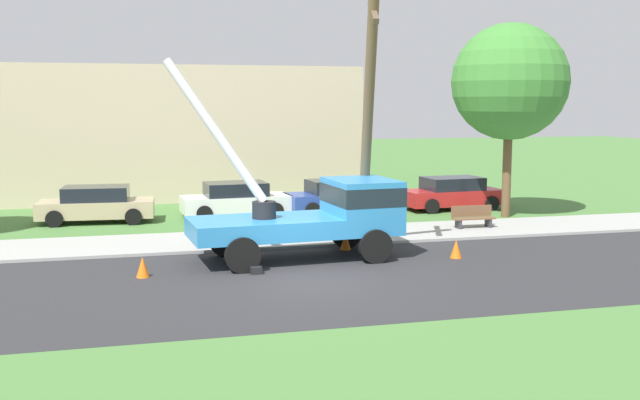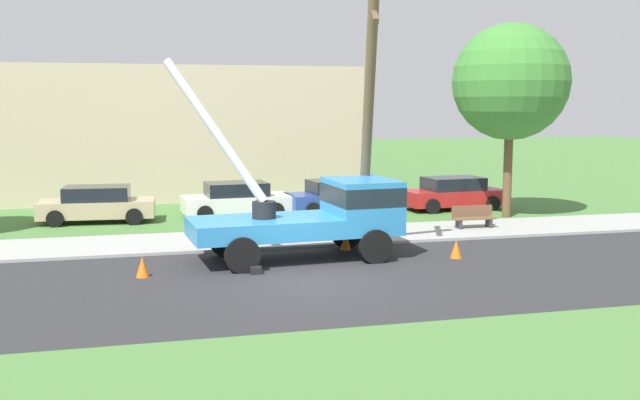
# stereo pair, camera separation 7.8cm
# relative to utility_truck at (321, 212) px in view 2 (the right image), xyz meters

# --- Properties ---
(ground_plane) EXTENTS (120.00, 120.00, 0.00)m
(ground_plane) POSITION_rel_utility_truck_xyz_m (-1.00, 9.27, -1.41)
(ground_plane) COLOR #477538
(road_asphalt) EXTENTS (80.00, 8.51, 0.01)m
(road_asphalt) POSITION_rel_utility_truck_xyz_m (-1.00, -2.73, -1.40)
(road_asphalt) COLOR #2B2B2D
(road_asphalt) RESTS_ON ground
(sidewalk_strip) EXTENTS (80.00, 3.48, 0.10)m
(sidewalk_strip) POSITION_rel_utility_truck_xyz_m (-1.00, 3.26, -1.36)
(sidewalk_strip) COLOR #9E9E99
(sidewalk_strip) RESTS_ON ground
(utility_truck) EXTENTS (6.92, 3.22, 5.98)m
(utility_truck) POSITION_rel_utility_truck_xyz_m (0.00, 0.00, 0.00)
(utility_truck) COLOR #2D84C6
(utility_truck) RESTS_ON ground
(leaning_utility_pole) EXTENTS (1.17, 4.14, 8.37)m
(leaning_utility_pole) POSITION_rel_utility_truck_xyz_m (1.61, 0.48, 2.86)
(leaning_utility_pole) COLOR brown
(leaning_utility_pole) RESTS_ON ground
(traffic_cone_ahead) EXTENTS (0.36, 0.36, 0.56)m
(traffic_cone_ahead) POSITION_rel_utility_truck_xyz_m (3.93, -1.08, -1.13)
(traffic_cone_ahead) COLOR orange
(traffic_cone_ahead) RESTS_ON ground
(traffic_cone_behind) EXTENTS (0.36, 0.36, 0.56)m
(traffic_cone_behind) POSITION_rel_utility_truck_xyz_m (-5.31, -1.26, -1.13)
(traffic_cone_behind) COLOR orange
(traffic_cone_behind) RESTS_ON ground
(traffic_cone_curbside) EXTENTS (0.36, 0.36, 0.56)m
(traffic_cone_curbside) POSITION_rel_utility_truck_xyz_m (1.05, 0.98, -1.13)
(traffic_cone_curbside) COLOR orange
(traffic_cone_curbside) RESTS_ON ground
(parked_sedan_tan) EXTENTS (4.52, 2.22, 1.42)m
(parked_sedan_tan) POSITION_rel_utility_truck_xyz_m (-6.85, 8.68, -0.70)
(parked_sedan_tan) COLOR tan
(parked_sedan_tan) RESTS_ON ground
(parked_sedan_white) EXTENTS (4.51, 2.20, 1.42)m
(parked_sedan_white) POSITION_rel_utility_truck_xyz_m (-1.34, 8.78, -0.70)
(parked_sedan_white) COLOR silver
(parked_sedan_white) RESTS_ON ground
(parked_sedan_blue) EXTENTS (4.55, 2.29, 1.42)m
(parked_sedan_blue) POSITION_rel_utility_truck_xyz_m (2.99, 8.68, -0.70)
(parked_sedan_blue) COLOR #263F99
(parked_sedan_blue) RESTS_ON ground
(parked_sedan_red) EXTENTS (4.52, 2.22, 1.42)m
(parked_sedan_red) POSITION_rel_utility_truck_xyz_m (8.17, 8.50, -0.70)
(parked_sedan_red) COLOR #B21E1E
(parked_sedan_red) RESTS_ON ground
(park_bench) EXTENTS (1.60, 0.45, 0.90)m
(park_bench) POSITION_rel_utility_truck_xyz_m (6.64, 3.33, -0.95)
(park_bench) COLOR brown
(park_bench) RESTS_ON ground
(roadside_tree_far) EXTENTS (4.70, 4.70, 7.85)m
(roadside_tree_far) POSITION_rel_utility_truck_xyz_m (9.40, 5.95, 4.08)
(roadside_tree_far) COLOR brown
(roadside_tree_far) RESTS_ON ground
(lowrise_building_backdrop) EXTENTS (18.00, 6.00, 6.40)m
(lowrise_building_backdrop) POSITION_rel_utility_truck_xyz_m (-3.39, 16.39, 1.79)
(lowrise_building_backdrop) COLOR #C6B293
(lowrise_building_backdrop) RESTS_ON ground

